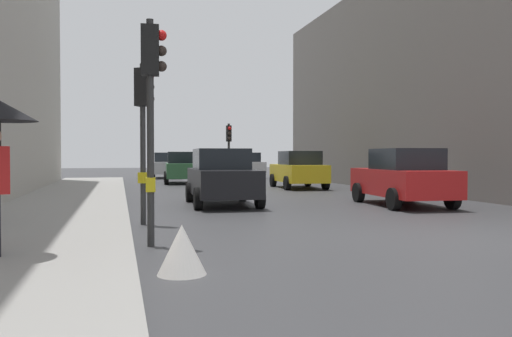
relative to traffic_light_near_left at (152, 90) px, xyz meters
name	(u,v)px	position (x,y,z in m)	size (l,w,h in m)	color
ground_plane	(444,237)	(5.40, -0.37, -2.64)	(120.00, 120.00, 0.00)	#38383A
sidewalk_kerb	(60,211)	(-2.06, 5.63, -2.56)	(3.47, 40.00, 0.16)	gray
building_facade_right	(491,86)	(17.12, 12.97, 2.32)	(12.00, 24.96, 9.92)	slate
traffic_light_near_left	(152,90)	(0.00, 0.00, 0.00)	(0.44, 0.26, 3.83)	#2D2D2D
traffic_light_far_median	(229,143)	(5.03, 17.89, -0.41)	(0.25, 0.43, 3.23)	#2D2D2D
traffic_light_near_right	(144,114)	(0.00, 2.89, -0.17)	(0.44, 0.37, 3.58)	#2D2D2D
car_dark_suv	(222,177)	(2.58, 7.13, -1.76)	(2.15, 4.27, 1.76)	black
car_yellow_taxi	(298,170)	(7.69, 14.50, -1.76)	(2.19, 4.29, 1.76)	yellow
car_green_estate	(182,168)	(2.89, 20.45, -1.76)	(2.26, 4.32, 1.76)	#2D6038
car_red_sedan	(403,177)	(7.93, 5.46, -1.76)	(2.28, 4.33, 1.76)	red
car_white_compact	(245,165)	(7.97, 26.74, -1.76)	(2.27, 4.32, 1.76)	silver
car_silver_hatchback	(166,165)	(2.63, 27.70, -1.76)	(2.28, 4.33, 1.76)	#BCBCC1
warning_sign_triangle	(182,250)	(0.24, -2.24, -2.31)	(0.64, 0.64, 0.65)	silver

